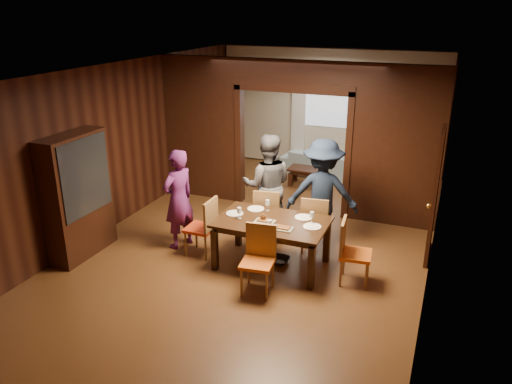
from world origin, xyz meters
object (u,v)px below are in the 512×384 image
at_px(coffee_table, 307,177).
at_px(chair_far_r, 315,222).
at_px(sofa, 324,163).
at_px(chair_near, 257,261).
at_px(chair_right, 356,252).
at_px(hutch, 78,196).
at_px(person_grey, 267,186).
at_px(person_purple, 179,199).
at_px(chair_far_l, 268,214).
at_px(dining_table, 272,243).
at_px(chair_left, 200,226).
at_px(person_navy, 322,193).

height_order(coffee_table, chair_far_r, chair_far_r).
xyz_separation_m(sofa, chair_near, (0.45, -5.38, 0.19)).
height_order(chair_right, hutch, hutch).
height_order(person_grey, chair_right, person_grey).
distance_m(sofa, chair_far_r, 3.90).
relative_size(person_purple, hutch, 0.84).
bearing_deg(sofa, chair_far_l, 96.94).
relative_size(dining_table, chair_right, 1.74).
bearing_deg(coffee_table, chair_left, -99.64).
xyz_separation_m(person_purple, chair_near, (1.74, -0.86, -0.36)).
bearing_deg(chair_far_r, chair_near, 68.01).
relative_size(person_navy, chair_right, 1.89).
bearing_deg(chair_right, dining_table, 83.34).
bearing_deg(chair_near, chair_far_l, 98.78).
relative_size(person_purple, person_grey, 0.93).
xyz_separation_m(chair_near, hutch, (-3.07, 0.03, 0.52)).
bearing_deg(person_navy, hutch, 15.46).
bearing_deg(chair_right, chair_far_l, 57.70).
bearing_deg(person_navy, coffee_table, -80.50).
relative_size(person_grey, chair_far_l, 1.87).
bearing_deg(person_navy, sofa, -88.00).
relative_size(person_grey, coffee_table, 2.27).
distance_m(chair_far_l, chair_near, 1.67).
height_order(coffee_table, chair_right, chair_right).
xyz_separation_m(person_purple, sofa, (1.29, 4.52, -0.55)).
height_order(chair_right, chair_near, same).
bearing_deg(chair_far_r, person_navy, -105.14).
bearing_deg(chair_right, chair_near, 116.60).
height_order(person_grey, dining_table, person_grey).
distance_m(person_purple, person_grey, 1.55).
bearing_deg(person_navy, person_grey, -13.54).
xyz_separation_m(person_purple, hutch, (-1.33, -0.83, 0.16)).
height_order(coffee_table, chair_near, chair_near).
height_order(person_grey, coffee_table, person_grey).
distance_m(person_grey, dining_table, 1.28).
xyz_separation_m(person_navy, chair_far_r, (-0.03, -0.25, -0.43)).
xyz_separation_m(chair_far_l, chair_far_r, (0.84, -0.03, 0.00)).
height_order(chair_far_l, hutch, hutch).
xyz_separation_m(person_grey, person_navy, (0.98, -0.03, 0.01)).
relative_size(sofa, chair_left, 2.07).
relative_size(sofa, chair_far_r, 2.07).
bearing_deg(person_purple, chair_far_r, 126.45).
distance_m(person_grey, coffee_table, 2.79).
height_order(chair_far_l, chair_near, same).
bearing_deg(chair_far_r, person_grey, -24.51).
xyz_separation_m(sofa, hutch, (-2.62, -5.35, 0.71)).
distance_m(person_purple, chair_left, 0.59).
height_order(person_navy, hutch, hutch).
distance_m(person_purple, dining_table, 1.72).
bearing_deg(person_purple, chair_right, 106.25).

